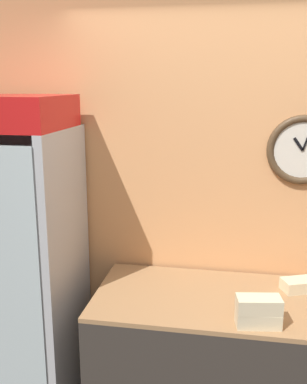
# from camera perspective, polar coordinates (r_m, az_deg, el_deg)

# --- Properties ---
(wall_back) EXTENTS (5.20, 0.10, 2.70)m
(wall_back) POSITION_cam_1_polar(r_m,az_deg,el_deg) (2.80, 15.04, -1.75)
(wall_back) COLOR tan
(wall_back) RESTS_ON ground_plane
(prep_counter) EXTENTS (1.96, 0.71, 0.93)m
(prep_counter) POSITION_cam_1_polar(r_m,az_deg,el_deg) (2.81, 14.50, -21.80)
(prep_counter) COLOR #332D28
(prep_counter) RESTS_ON ground_plane
(beverage_cooler) EXTENTS (0.74, 0.64, 2.01)m
(beverage_cooler) POSITION_cam_1_polar(r_m,az_deg,el_deg) (2.86, -17.15, -6.98)
(beverage_cooler) COLOR #B2B7BC
(beverage_cooler) RESTS_ON ground_plane
(sandwich_stack_bottom) EXTENTS (0.23, 0.14, 0.07)m
(sandwich_stack_bottom) POSITION_cam_1_polar(r_m,az_deg,el_deg) (2.31, 13.13, -15.40)
(sandwich_stack_bottom) COLOR beige
(sandwich_stack_bottom) RESTS_ON prep_counter
(sandwich_stack_middle) EXTENTS (0.23, 0.14, 0.07)m
(sandwich_stack_middle) POSITION_cam_1_polar(r_m,az_deg,el_deg) (2.27, 13.23, -13.75)
(sandwich_stack_middle) COLOR beige
(sandwich_stack_middle) RESTS_ON sandwich_stack_bottom
(sandwich_flat_right) EXTENTS (0.25, 0.19, 0.07)m
(sandwich_flat_right) POSITION_cam_1_polar(r_m,az_deg,el_deg) (2.72, 18.31, -11.12)
(sandwich_flat_right) COLOR beige
(sandwich_flat_right) RESTS_ON prep_counter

